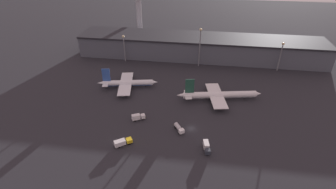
% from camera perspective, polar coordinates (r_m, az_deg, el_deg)
% --- Properties ---
extents(ground, '(600.00, 600.00, 0.00)m').
position_cam_1_polar(ground, '(126.07, 5.02, -7.43)').
color(ground, '#26262B').
extents(terminal_building, '(177.38, 27.91, 15.81)m').
position_cam_1_polar(terminal_building, '(197.93, 6.97, 10.21)').
color(terminal_building, '#4C515B').
rests_on(terminal_building, ground).
extents(airplane_0, '(36.07, 29.23, 12.59)m').
position_cam_1_polar(airplane_0, '(158.89, -8.87, 2.50)').
color(airplane_0, white).
rests_on(airplane_0, ground).
extents(airplane_1, '(47.08, 27.62, 13.32)m').
position_cam_1_polar(airplane_1, '(147.55, 10.99, -0.08)').
color(airplane_1, white).
rests_on(airplane_1, ground).
extents(service_vehicle_0, '(7.87, 6.59, 2.88)m').
position_cam_1_polar(service_vehicle_0, '(117.59, -9.89, -10.19)').
color(service_vehicle_0, gold).
rests_on(service_vehicle_0, ground).
extents(service_vehicle_1, '(3.43, 7.24, 3.47)m').
position_cam_1_polar(service_vehicle_1, '(114.56, 8.38, -11.18)').
color(service_vehicle_1, '#282D38').
rests_on(service_vehicle_1, ground).
extents(service_vehicle_2, '(6.77, 4.88, 3.31)m').
position_cam_1_polar(service_vehicle_2, '(130.81, -6.57, -4.87)').
color(service_vehicle_2, white).
rests_on(service_vehicle_2, ground).
extents(service_vehicle_3, '(5.52, 6.88, 2.75)m').
position_cam_1_polar(service_vehicle_3, '(123.46, 2.42, -7.32)').
color(service_vehicle_3, white).
rests_on(service_vehicle_3, ground).
extents(lamp_post_0, '(1.80, 1.80, 19.53)m').
position_cam_1_polar(lamp_post_0, '(190.25, -9.56, 10.70)').
color(lamp_post_0, slate).
rests_on(lamp_post_0, ground).
extents(lamp_post_1, '(1.80, 1.80, 26.95)m').
position_cam_1_polar(lamp_post_1, '(180.23, 6.97, 11.13)').
color(lamp_post_1, slate).
rests_on(lamp_post_1, ground).
extents(lamp_post_2, '(1.80, 1.80, 20.08)m').
position_cam_1_polar(lamp_post_2, '(188.21, 23.41, 8.39)').
color(lamp_post_2, slate).
rests_on(lamp_post_2, ground).
extents(control_tower, '(9.00, 9.00, 42.95)m').
position_cam_1_polar(control_tower, '(234.88, -6.37, 18.00)').
color(control_tower, '#99999E').
rests_on(control_tower, ground).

